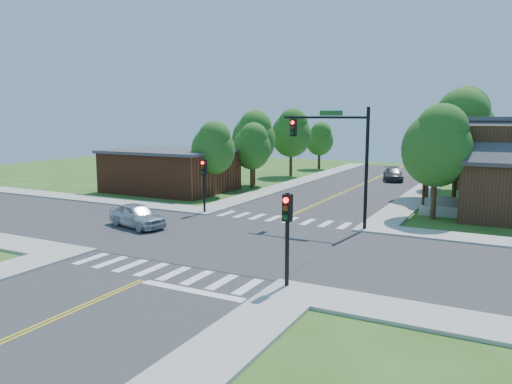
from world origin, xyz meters
The scene contains 25 objects.
ground centered at (0.00, 0.00, 0.00)m, with size 100.00×100.00×0.00m, color #355219.
road_ns centered at (0.00, 0.00, 0.02)m, with size 10.00×90.00×0.04m, color #2D2D30.
road_ew centered at (0.00, 0.00, 0.03)m, with size 90.00×10.00×0.04m, color #2D2D30.
intersection_patch centered at (0.00, 0.00, 0.00)m, with size 10.20×10.20×0.06m, color #2D2D30.
sidewalk_nw centered at (-15.82, 15.82, 0.07)m, with size 40.00×40.00×0.14m.
crosswalk_north centered at (0.00, 6.20, 0.05)m, with size 8.85×2.00×0.01m.
crosswalk_south centered at (0.00, -6.20, 0.05)m, with size 8.85×2.00×0.01m.
centerline centered at (0.00, 0.00, 0.05)m, with size 0.30×90.00×0.01m.
stop_bar centered at (2.50, -7.60, 0.00)m, with size 4.60×0.45×0.09m, color white.
signal_mast_ne centered at (3.91, 5.59, 4.85)m, with size 5.30×0.42×7.20m.
signal_pole_se centered at (5.60, -5.62, 2.66)m, with size 0.34×0.42×3.80m.
signal_pole_nw centered at (-5.60, 5.58, 2.66)m, with size 0.34×0.42×3.80m.
building_nw centered at (-14.20, 13.20, 1.88)m, with size 10.40×8.40×3.73m.
tree_e_a centered at (8.73, 10.97, 4.90)m, with size 4.40×4.18×7.48m.
tree_e_b centered at (9.26, 17.91, 5.75)m, with size 5.16×4.90×8.77m.
tree_e_c centered at (8.80, 25.80, 6.11)m, with size 5.48×5.21×9.32m.
tree_e_d centered at (8.82, 35.17, 5.04)m, with size 4.53×4.30×7.70m.
tree_w_a centered at (-9.20, 12.52, 4.12)m, with size 3.70×3.52×6.29m.
tree_w_b centered at (-9.22, 19.83, 4.73)m, with size 4.25×4.04×7.23m.
tree_w_c centered at (-8.95, 28.22, 4.93)m, with size 4.43×4.21×7.53m.
tree_w_d centered at (-8.90, 37.10, 3.89)m, with size 3.50×3.32×5.95m.
tree_house centered at (7.04, 19.01, 4.60)m, with size 4.13×3.92×7.02m.
tree_bldg centered at (-8.46, 18.01, 3.99)m, with size 3.59×3.41×6.10m.
car_silver centered at (-6.81, 0.08, 0.72)m, with size 4.55×2.83×1.44m, color silver.
car_dgrey centered at (2.07, 29.31, 0.66)m, with size 3.03×4.88×1.32m, color #313436.
Camera 1 is at (13.18, -22.73, 6.70)m, focal length 35.00 mm.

